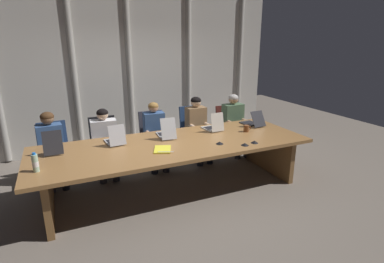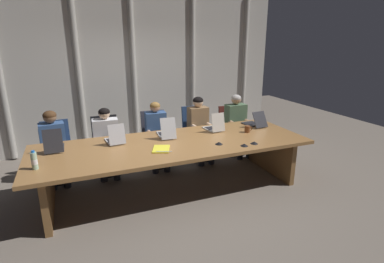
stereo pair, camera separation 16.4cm
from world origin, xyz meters
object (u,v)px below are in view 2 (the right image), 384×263
at_px(laptop_left_end, 54,146).
at_px(laptop_right_end, 254,123).
at_px(office_chair_center, 156,144).
at_px(person_right_end, 238,121).
at_px(conference_mic_right_side, 244,145).
at_px(person_left_end, 54,143).
at_px(person_left_mid, 106,138).
at_px(laptop_right_mid, 214,127).
at_px(office_chair_left_end, 59,157).
at_px(office_chair_left_mid, 108,151).
at_px(spiral_notepad, 161,149).
at_px(person_right_mid, 200,125).
at_px(office_chair_right_mid, 196,139).
at_px(conference_mic_middle, 254,143).
at_px(coffee_mug_near, 247,129).
at_px(person_center, 157,132).
at_px(laptop_left_mid, 115,139).
at_px(office_chair_right_end, 232,135).
at_px(conference_mic_left_side, 219,143).
at_px(laptop_center, 166,133).
at_px(water_bottle_primary, 34,161).

height_order(laptop_left_end, laptop_right_end, laptop_left_end).
bearing_deg(office_chair_center, person_right_end, 85.76).
relative_size(laptop_right_end, conference_mic_right_side, 4.20).
relative_size(person_left_end, person_left_mid, 1.02).
xyz_separation_m(laptop_right_mid, office_chair_left_end, (-2.42, 0.75, -0.46)).
height_order(office_chair_left_mid, person_left_end, person_left_end).
height_order(laptop_right_mid, spiral_notepad, laptop_right_mid).
distance_m(office_chair_center, person_left_mid, 0.93).
bearing_deg(laptop_right_mid, person_right_mid, -4.67).
relative_size(office_chair_right_mid, conference_mic_middle, 8.73).
height_order(person_right_end, coffee_mug_near, person_right_end).
height_order(person_left_mid, conference_mic_middle, person_left_mid).
xyz_separation_m(person_center, conference_mic_right_side, (0.87, -1.45, 0.12)).
distance_m(laptop_left_mid, office_chair_left_mid, 0.89).
distance_m(person_center, spiral_notepad, 1.18).
distance_m(office_chair_left_mid, office_chair_right_end, 2.42).
relative_size(laptop_left_mid, office_chair_right_end, 0.45).
distance_m(person_center, person_right_mid, 0.82).
relative_size(coffee_mug_near, conference_mic_right_side, 1.22).
distance_m(person_center, conference_mic_left_side, 1.38).
bearing_deg(laptop_right_end, office_chair_left_mid, 67.67).
height_order(person_left_end, coffee_mug_near, person_left_end).
bearing_deg(office_chair_right_mid, office_chair_right_end, 90.40).
bearing_deg(person_left_end, person_left_mid, 84.40).
xyz_separation_m(person_right_end, conference_mic_right_side, (-0.74, -1.45, 0.10)).
relative_size(laptop_center, laptop_right_end, 1.03).
distance_m(office_chair_right_mid, person_right_end, 0.87).
bearing_deg(spiral_notepad, laptop_right_mid, 49.23).
bearing_deg(office_chair_right_mid, coffee_mug_near, 23.81).
bearing_deg(coffee_mug_near, person_center, 144.62).
distance_m(office_chair_left_mid, office_chair_right_mid, 1.65).
distance_m(office_chair_left_mid, person_left_end, 0.88).
relative_size(laptop_right_mid, office_chair_left_mid, 0.43).
xyz_separation_m(person_right_mid, conference_mic_right_side, (0.05, -1.45, 0.09)).
bearing_deg(person_right_mid, laptop_right_end, 50.69).
xyz_separation_m(office_chair_right_end, conference_mic_right_side, (-0.72, -1.61, 0.42)).
height_order(office_chair_right_end, person_center, person_center).
xyz_separation_m(office_chair_center, person_right_mid, (0.80, -0.16, 0.31)).
xyz_separation_m(person_right_mid, water_bottle_primary, (-2.61, -1.23, 0.18)).
relative_size(person_left_end, spiral_notepad, 3.12).
distance_m(water_bottle_primary, conference_mic_left_side, 2.36).
height_order(person_right_end, spiral_notepad, person_right_end).
relative_size(laptop_right_mid, person_left_end, 0.35).
relative_size(person_center, conference_mic_left_side, 10.40).
height_order(person_left_end, water_bottle_primary, person_left_end).
height_order(laptop_right_end, office_chair_left_end, laptop_right_end).
relative_size(laptop_left_end, laptop_right_end, 0.89).
distance_m(laptop_right_end, person_right_mid, 0.98).
bearing_deg(spiral_notepad, person_right_end, 53.46).
height_order(laptop_right_mid, conference_mic_middle, laptop_right_mid).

